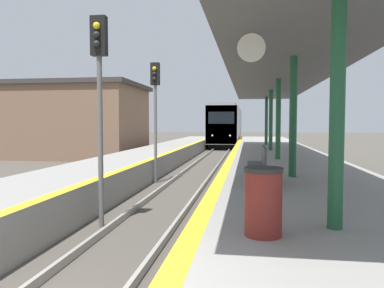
# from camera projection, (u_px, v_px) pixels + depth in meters

# --- Properties ---
(train) EXTENTS (2.87, 18.66, 4.33)m
(train) POSITION_uv_depth(u_px,v_px,m) (227.00, 125.00, 42.25)
(train) COLOR black
(train) RESTS_ON ground
(signal_near) EXTENTS (0.36, 0.31, 4.89)m
(signal_near) POSITION_uv_depth(u_px,v_px,m) (99.00, 82.00, 8.61)
(signal_near) COLOR #595959
(signal_near) RESTS_ON ground
(signal_mid) EXTENTS (0.36, 0.31, 4.89)m
(signal_mid) POSITION_uv_depth(u_px,v_px,m) (155.00, 100.00, 15.19)
(signal_mid) COLOR #595959
(signal_mid) RESTS_ON ground
(station_canopy) EXTENTS (3.95, 26.16, 3.54)m
(station_canopy) POSITION_uv_depth(u_px,v_px,m) (279.00, 78.00, 15.46)
(station_canopy) COLOR #1E5133
(station_canopy) RESTS_ON platform_right
(trash_bin) EXTENTS (0.52, 0.52, 0.91)m
(trash_bin) POSITION_uv_depth(u_px,v_px,m) (263.00, 201.00, 4.97)
(trash_bin) COLOR maroon
(trash_bin) RESTS_ON platform_right
(bench) EXTENTS (0.44, 1.62, 0.92)m
(bench) POSITION_uv_depth(u_px,v_px,m) (259.00, 164.00, 9.34)
(bench) COLOR #4C4C51
(bench) RESTS_ON platform_right
(station_building) EXTENTS (12.22, 7.45, 5.28)m
(station_building) POSITION_uv_depth(u_px,v_px,m) (60.00, 120.00, 27.49)
(station_building) COLOR brown
(station_building) RESTS_ON ground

